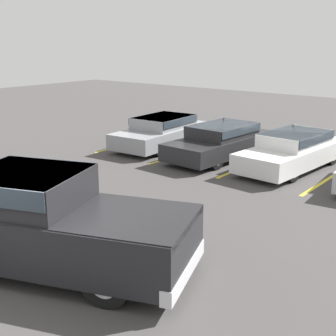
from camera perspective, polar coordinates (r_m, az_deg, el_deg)
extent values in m
plane|color=#423F3F|center=(9.24, -17.72, -12.35)|extent=(60.00, 60.00, 0.00)
cube|color=yellow|center=(19.70, -3.84, 3.19)|extent=(0.12, 4.74, 0.01)
cube|color=yellow|center=(18.01, 2.66, 2.03)|extent=(0.12, 4.74, 0.01)
cube|color=yellow|center=(16.61, 10.37, 0.62)|extent=(0.12, 4.74, 0.01)
cube|color=yellow|center=(15.57, 19.29, -1.02)|extent=(0.12, 4.74, 0.01)
cube|color=black|center=(9.11, -15.04, -7.35)|extent=(6.01, 3.88, 0.97)
cube|color=black|center=(8.99, -16.92, -2.36)|extent=(2.56, 2.45, 0.64)
cube|color=#2D3842|center=(8.95, -16.99, -1.48)|extent=(2.54, 2.50, 0.35)
cube|color=black|center=(8.15, -4.57, -6.28)|extent=(2.64, 2.55, 0.14)
cube|color=silver|center=(8.20, 1.98, -12.28)|extent=(0.91, 2.00, 0.28)
cylinder|color=black|center=(9.18, -2.99, -8.73)|extent=(0.93, 0.61, 0.88)
cylinder|color=#ADADB2|center=(9.18, -2.99, -8.73)|extent=(0.57, 0.49, 0.48)
cylinder|color=black|center=(7.82, -7.39, -13.41)|extent=(0.93, 0.61, 0.88)
cylinder|color=#ADADB2|center=(7.82, -7.39, -13.41)|extent=(0.57, 0.49, 0.48)
cube|color=gray|center=(18.70, -0.70, 4.04)|extent=(2.12, 4.70, 0.59)
cube|color=gray|center=(18.68, -0.55, 5.65)|extent=(1.77, 2.48, 0.45)
cube|color=#2D3842|center=(18.66, -0.55, 5.93)|extent=(1.84, 2.44, 0.27)
cylinder|color=black|center=(17.22, -1.12, 2.53)|extent=(0.26, 0.67, 0.66)
cylinder|color=#ADADB2|center=(17.22, -1.12, 2.53)|extent=(0.25, 0.38, 0.36)
cylinder|color=black|center=(18.18, -5.21, 3.17)|extent=(0.26, 0.67, 0.66)
cylinder|color=#ADADB2|center=(18.18, -5.21, 3.17)|extent=(0.25, 0.38, 0.36)
cylinder|color=black|center=(19.39, 3.53, 3.98)|extent=(0.26, 0.67, 0.66)
cylinder|color=#ADADB2|center=(19.39, 3.53, 3.98)|extent=(0.25, 0.38, 0.36)
cylinder|color=black|center=(20.25, -0.35, 4.51)|extent=(0.26, 0.67, 0.66)
cylinder|color=#ADADB2|center=(20.25, -0.35, 4.51)|extent=(0.25, 0.38, 0.36)
cube|color=#232326|center=(17.03, 6.45, 2.80)|extent=(2.07, 4.82, 0.59)
cube|color=#232326|center=(17.00, 6.68, 4.56)|extent=(1.73, 2.54, 0.45)
cube|color=#2D3842|center=(16.98, 6.69, 4.86)|extent=(1.80, 2.50, 0.27)
cylinder|color=black|center=(15.53, 5.87, 1.03)|extent=(0.25, 0.68, 0.67)
cylinder|color=#ADADB2|center=(15.53, 5.87, 1.03)|extent=(0.24, 0.38, 0.37)
cylinder|color=black|center=(16.47, 1.43, 1.95)|extent=(0.25, 0.68, 0.67)
cylinder|color=#ADADB2|center=(16.47, 1.43, 1.95)|extent=(0.24, 0.38, 0.37)
cylinder|color=black|center=(17.78, 11.07, 2.68)|extent=(0.25, 0.68, 0.67)
cylinder|color=#ADADB2|center=(17.78, 11.07, 2.68)|extent=(0.24, 0.38, 0.37)
cylinder|color=black|center=(18.60, 6.90, 3.42)|extent=(0.25, 0.68, 0.67)
cylinder|color=#ADADB2|center=(18.60, 6.90, 3.42)|extent=(0.24, 0.38, 0.37)
cube|color=silver|center=(16.07, 14.94, 1.60)|extent=(2.08, 4.90, 0.60)
cube|color=silver|center=(16.04, 15.23, 3.47)|extent=(1.70, 2.59, 0.44)
cube|color=#2D3842|center=(16.03, 15.26, 3.78)|extent=(1.77, 2.55, 0.26)
cylinder|color=black|center=(14.59, 14.88, -0.43)|extent=(0.27, 0.66, 0.65)
cylinder|color=#ADADB2|center=(14.59, 14.88, -0.43)|extent=(0.26, 0.37, 0.36)
cylinder|color=black|center=(15.30, 10.01, 0.60)|extent=(0.27, 0.66, 0.65)
cylinder|color=#ADADB2|center=(15.30, 10.01, 0.60)|extent=(0.26, 0.37, 0.36)
cylinder|color=black|center=(17.03, 19.30, 1.47)|extent=(0.27, 0.66, 0.65)
cylinder|color=#ADADB2|center=(17.03, 19.30, 1.47)|extent=(0.26, 0.37, 0.36)
cylinder|color=black|center=(17.64, 14.93, 2.30)|extent=(0.27, 0.66, 0.65)
cylinder|color=#ADADB2|center=(17.64, 14.93, 2.30)|extent=(0.26, 0.37, 0.36)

